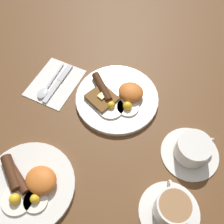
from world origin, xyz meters
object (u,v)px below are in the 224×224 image
(breakfast_plate_far, at_px, (29,185))
(knife, at_px, (60,81))
(breakfast_plate_near, at_px, (117,98))
(teacup_near, at_px, (192,150))
(teacup_far, at_px, (172,209))
(spoon, at_px, (46,89))

(breakfast_plate_far, xyz_separation_m, knife, (0.11, -0.33, -0.01))
(breakfast_plate_near, bearing_deg, breakfast_plate_far, 75.46)
(teacup_near, relative_size, knife, 0.96)
(teacup_far, bearing_deg, breakfast_plate_near, -43.81)
(knife, bearing_deg, spoon, -24.43)
(breakfast_plate_far, bearing_deg, knife, -71.23)
(knife, height_order, spoon, spoon)
(teacup_near, bearing_deg, breakfast_plate_far, 37.64)
(breakfast_plate_far, bearing_deg, breakfast_plate_near, -104.54)
(breakfast_plate_near, height_order, spoon, breakfast_plate_near)
(breakfast_plate_near, distance_m, knife, 0.20)
(teacup_near, height_order, knife, teacup_near)
(breakfast_plate_near, distance_m, breakfast_plate_far, 0.36)
(breakfast_plate_near, relative_size, spoon, 1.62)
(teacup_near, relative_size, teacup_far, 1.05)
(knife, xyz_separation_m, spoon, (0.02, 0.05, 0.00))
(teacup_far, xyz_separation_m, spoon, (0.48, -0.18, -0.03))
(breakfast_plate_far, height_order, spoon, breakfast_plate_far)
(breakfast_plate_far, relative_size, spoon, 1.52)
(spoon, bearing_deg, breakfast_plate_near, 103.45)
(breakfast_plate_near, height_order, knife, breakfast_plate_near)
(spoon, bearing_deg, teacup_near, 85.60)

